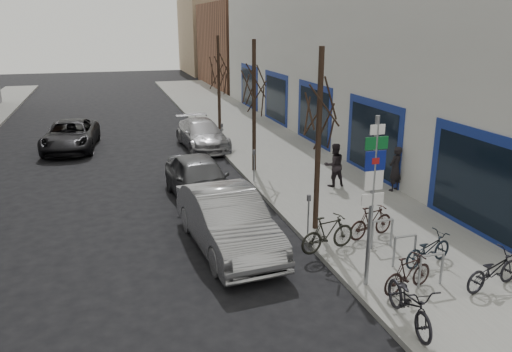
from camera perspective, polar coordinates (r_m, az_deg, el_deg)
ground at (r=11.63m, az=1.61°, el=-14.55°), size 120.00×120.00×0.00m
sidewalk_east at (r=21.69m, az=4.60°, el=0.91°), size 5.00×70.00×0.15m
commercial_building at (r=32.43m, az=22.36°, el=13.91°), size 20.00×32.00×10.00m
brick_building_far at (r=52.00m, az=1.39°, el=14.76°), size 12.00×14.00×8.00m
tan_building_far at (r=66.52m, az=-2.35°, el=15.68°), size 13.00×12.00×9.00m
highway_sign_pole at (r=11.49m, az=13.18°, el=-1.85°), size 0.55×0.10×4.20m
bike_rack at (r=13.33m, az=16.64°, el=-7.76°), size 0.66×2.26×0.83m
tree_near at (r=14.25m, az=7.33°, el=8.90°), size 1.80×1.80×5.50m
tree_mid at (r=20.32m, az=-0.23°, el=11.45°), size 1.80×1.80×5.50m
tree_far at (r=26.59m, az=-4.32°, el=12.73°), size 1.80×1.80×5.50m
meter_front at (r=14.43m, az=6.02°, el=-4.05°), size 0.10×0.08×1.27m
meter_mid at (r=19.36m, az=-0.23°, el=1.56°), size 0.10×0.08×1.27m
meter_back at (r=24.53m, az=-3.91°, el=4.85°), size 0.10×0.08×1.27m
bike_near_left at (r=10.89m, az=17.21°, el=-13.22°), size 0.83×2.00×1.18m
bike_near_right at (r=12.16m, az=16.99°, el=-10.57°), size 1.56×0.80×0.91m
bike_mid_curb at (r=13.58m, az=19.10°, el=-7.63°), size 1.66×0.87×0.97m
bike_mid_inner at (r=13.69m, az=8.21°, el=-6.45°), size 1.78×0.84×1.04m
bike_far_curb at (r=12.97m, az=25.52°, el=-9.40°), size 1.80×0.85×1.05m
bike_far_inner at (r=14.76m, az=13.03°, el=-5.07°), size 1.68×0.87×0.98m
parked_car_front at (r=13.95m, az=-3.29°, el=-5.10°), size 2.19×5.21×1.67m
parked_car_mid at (r=17.86m, az=-6.48°, el=-0.30°), size 2.21×4.79×1.59m
parked_car_back at (r=25.48m, az=-6.19°, el=4.77°), size 2.28×4.99×1.42m
lane_car at (r=26.69m, az=-20.43°, el=4.38°), size 2.89×5.40×1.44m
pedestrian_near at (r=18.98m, az=15.63°, el=0.81°), size 0.72×0.62×1.67m
pedestrian_far at (r=19.02m, az=8.92°, el=1.29°), size 0.64×0.45×1.68m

